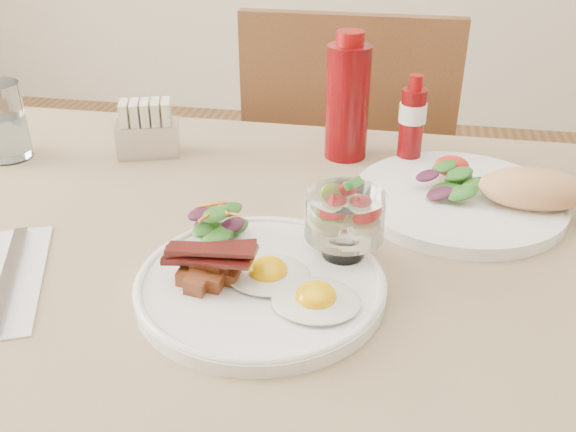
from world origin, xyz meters
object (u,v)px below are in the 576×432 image
Objects in this scene: second_plate at (476,195)px; ketchup_bottle at (348,100)px; sugar_caddy at (148,132)px; table at (299,318)px; hot_sauce_bottle at (412,123)px; fruit_cup at (345,216)px; main_plate at (261,285)px; water_glass at (4,126)px; chair_far at (348,186)px.

ketchup_bottle reaches higher than second_plate.
second_plate is 0.52m from sugar_caddy.
table is 4.23× the size of second_plate.
fruit_cup is at bearing -103.14° from hot_sauce_bottle.
table is at bearing 65.36° from main_plate.
fruit_cup reaches higher than table.
fruit_cup is at bearing -20.95° from water_glass.
main_plate is at bearing -135.21° from second_plate.
ketchup_bottle is 0.11m from hot_sauce_bottle.
second_plate is at bearing -66.08° from chair_far.
hot_sauce_bottle is at bearing -11.69° from ketchup_bottle.
ketchup_bottle is at bearing 95.57° from fruit_cup.
table is at bearing -93.63° from ketchup_bottle.
fruit_cup reaches higher than second_plate.
hot_sauce_bottle is (0.15, 0.37, 0.06)m from main_plate.
second_plate is 2.57× the size of water_glass.
fruit_cup is 0.25m from second_plate.
table is 14.16× the size of fruit_cup.
second_plate is (0.16, 0.18, -0.05)m from fruit_cup.
chair_far is 0.77m from main_plate.
chair_far reaches higher than main_plate.
hot_sauce_bottle is 1.32× the size of sugar_caddy.
water_glass is (-0.57, 0.22, -0.01)m from fruit_cup.
table is at bearing -22.66° from water_glass.
second_plate is 0.16m from hot_sauce_bottle.
fruit_cup is (0.08, 0.07, 0.06)m from main_plate.
hot_sauce_bottle is (0.07, 0.30, 0.00)m from fruit_cup.
sugar_caddy is (-0.30, 0.27, 0.13)m from table.
table is 4.75× the size of main_plate.
water_glass reaches higher than second_plate.
fruit_cup is (0.05, -0.00, 0.16)m from table.
table is at bearing -90.00° from chair_far.
ketchup_bottle reaches higher than table.
main_plate is 0.35m from second_plate.
second_plate is at bearing 44.79° from main_plate.
second_plate is at bearing -52.42° from hot_sauce_bottle.
fruit_cup is 0.77× the size of water_glass.
chair_far is 2.96× the size of second_plate.
table is 9.07× the size of hot_sauce_bottle.
ketchup_bottle reaches higher than chair_far.
ketchup_bottle is at bearing -8.51° from sugar_caddy.
fruit_cup is 0.32m from ketchup_bottle.
hot_sauce_bottle is at bearing 67.33° from main_plate.
fruit_cup is 0.64× the size of hot_sauce_bottle.
sugar_caddy is at bearing 142.25° from fruit_cup.
second_plate is 0.25m from ketchup_bottle.
hot_sauce_bottle is (0.12, -0.36, 0.30)m from chair_far.
hot_sauce_bottle reaches higher than second_plate.
table is 10.88× the size of water_glass.
fruit_cup is (0.05, -0.67, 0.30)m from chair_far.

